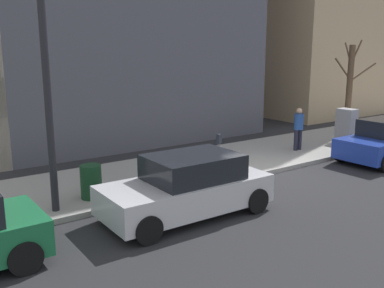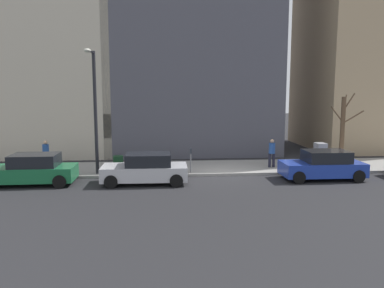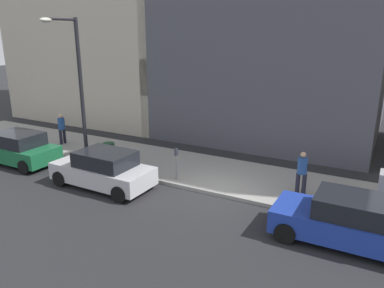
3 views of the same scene
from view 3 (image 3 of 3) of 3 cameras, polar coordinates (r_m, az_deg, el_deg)
The scene contains 10 objects.
ground_plane at distance 14.53m, azimuth 3.35°, elevation -7.92°, with size 120.00×120.00×0.00m, color #232326.
sidewalk at distance 16.19m, azimuth 6.40°, elevation -5.04°, with size 4.00×36.00×0.15m, color gray.
parked_car_blue at distance 12.10m, azimuth 22.69°, elevation -10.74°, with size 1.93×4.21×1.52m.
parked_car_silver at distance 15.50m, azimuth -13.35°, elevation -3.81°, with size 1.97×4.22×1.52m.
parked_car_green at distance 19.64m, azimuth -25.10°, elevation -0.60°, with size 1.95×4.21×1.52m.
parking_meter at distance 15.37m, azimuth -2.40°, elevation -2.55°, with size 0.14×0.10×1.35m.
streetlamp at distance 17.67m, azimuth -17.25°, elevation 9.38°, with size 1.97×0.32×6.50m.
trash_bin at distance 18.09m, azimuth -12.54°, elevation -1.22°, with size 0.56×0.56×0.90m, color #14381E.
pedestrian_near_meter at distance 14.58m, azimuth 16.42°, elevation -3.89°, with size 0.36×0.40×1.66m.
pedestrian_midblock at distance 21.54m, azimuth -19.24°, elevation 2.46°, with size 0.40×0.36×1.66m.
Camera 3 is at (-11.98, -5.56, 6.05)m, focal length 35.00 mm.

